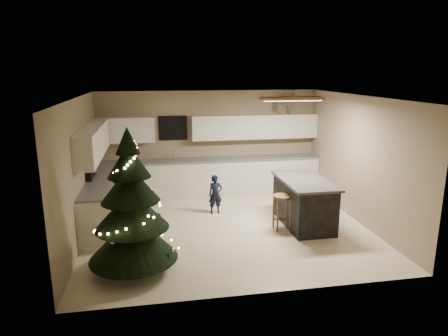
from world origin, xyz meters
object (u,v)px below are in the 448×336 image
at_px(bar_stool, 282,204).
at_px(christmas_tree, 132,214).
at_px(rocking_horse, 284,103).
at_px(island, 304,202).
at_px(toddler, 215,194).

height_order(bar_stool, christmas_tree, christmas_tree).
xyz_separation_m(bar_stool, rocking_horse, (0.85, 2.61, 1.75)).
height_order(christmas_tree, rocking_horse, rocking_horse).
xyz_separation_m(island, bar_stool, (-0.52, -0.19, 0.05)).
relative_size(bar_stool, rocking_horse, 1.06).
distance_m(island, rocking_horse, 3.03).
xyz_separation_m(island, christmas_tree, (-3.34, -1.38, 0.46)).
relative_size(christmas_tree, toddler, 2.65).
height_order(island, bar_stool, island).
distance_m(island, bar_stool, 0.56).
bearing_deg(island, christmas_tree, -157.63).
bearing_deg(island, toddler, 150.22).
bearing_deg(toddler, christmas_tree, -133.07).
xyz_separation_m(bar_stool, toddler, (-1.15, 1.15, -0.10)).
relative_size(christmas_tree, rocking_horse, 3.44).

